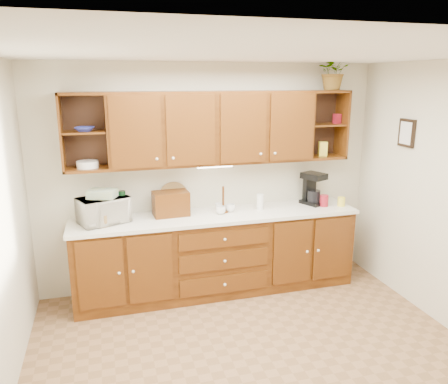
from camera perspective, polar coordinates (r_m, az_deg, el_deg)
floor at (r=4.11m, az=4.71°, el=-21.48°), size 4.00×4.00×0.00m
ceiling at (r=3.33m, az=5.68°, el=17.65°), size 4.00×4.00×0.00m
back_wall at (r=5.12m, az=-1.80°, el=1.96°), size 4.00×0.00×4.00m
base_cabinets at (r=5.10m, az=-0.90°, el=-8.11°), size 3.20×0.60×0.90m
countertop at (r=4.93m, az=-0.89°, el=-3.11°), size 3.24×0.64×0.04m
upper_cabinets at (r=4.88m, az=-1.28°, el=8.39°), size 3.20×0.33×0.80m
undercabinet_light at (r=4.88m, az=-1.20°, el=3.38°), size 0.40×0.05×0.02m
framed_picture at (r=5.15m, az=22.77°, el=7.12°), size 0.03×0.24×0.30m
wicker_basket at (r=4.72m, az=-15.72°, el=-3.42°), size 0.27×0.27×0.13m
microwave at (r=4.77m, az=-15.45°, el=-2.29°), size 0.59×0.50×0.28m
towel_stack at (r=4.72m, az=-15.60°, el=-0.21°), size 0.34×0.29×0.08m
wine_bottle at (r=4.82m, az=-13.12°, el=-1.70°), size 0.10×0.10×0.32m
woven_tray at (r=5.07m, az=-6.51°, el=-2.36°), size 0.35×0.11×0.34m
bread_box at (r=4.88m, az=-6.96°, el=-1.50°), size 0.40×0.26×0.27m
mug_tree at (r=4.98m, az=-0.10°, el=-2.11°), size 0.25×0.26×0.30m
canister_red at (r=5.34m, az=12.94°, el=-1.11°), size 0.13×0.13×0.14m
canister_white at (r=5.08m, az=4.72°, el=-1.29°), size 0.08×0.08×0.18m
canister_yellow at (r=5.40m, az=15.07°, el=-1.22°), size 0.09×0.09×0.11m
coffee_maker at (r=5.40m, az=11.47°, el=0.41°), size 0.29×0.33×0.38m
bowl_stack at (r=4.68m, az=-17.74°, el=7.82°), size 0.24×0.24×0.05m
plate_stack at (r=4.77m, az=-17.40°, el=3.48°), size 0.26×0.26×0.07m
pantry_box_yellow at (r=5.38m, az=12.78°, el=5.52°), size 0.11×0.10×0.17m
pantry_box_red at (r=5.44m, az=14.55°, el=9.25°), size 0.09×0.08×0.11m
potted_plant at (r=5.33m, az=14.13°, el=15.07°), size 0.42×0.38×0.43m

